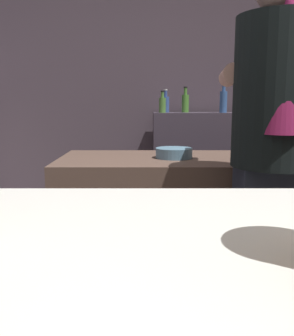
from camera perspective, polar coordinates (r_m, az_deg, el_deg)
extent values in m
cube|color=#4D404A|center=(3.44, 4.23, 12.71)|extent=(5.20, 0.10, 2.70)
cube|color=brown|center=(2.15, 16.52, -10.40)|extent=(2.10, 0.60, 0.90)
cube|color=#3E3541|center=(3.24, 7.76, -1.44)|extent=(0.78, 0.36, 1.09)
cube|color=#232935|center=(1.71, 17.60, -15.18)|extent=(0.28, 0.20, 0.93)
cylinder|color=black|center=(1.56, 19.04, 10.54)|extent=(0.34, 0.34, 0.56)
cone|color=#8C1E4C|center=(1.47, 20.10, 15.39)|extent=(0.18, 0.18, 0.54)
cylinder|color=#D8A28E|center=(1.70, 12.31, 13.37)|extent=(0.12, 0.33, 0.08)
cylinder|color=slate|center=(1.93, 4.01, 2.27)|extent=(0.19, 0.19, 0.05)
cylinder|color=#498231|center=(3.19, 5.70, 9.59)|extent=(0.06, 0.06, 0.14)
cylinder|color=#498231|center=(3.19, 5.73, 11.37)|extent=(0.03, 0.03, 0.06)
cylinder|color=black|center=(3.19, 5.74, 11.96)|extent=(0.03, 0.03, 0.01)
cylinder|color=#375093|center=(3.17, 2.72, 9.49)|extent=(0.06, 0.06, 0.13)
cylinder|color=#375093|center=(3.17, 2.73, 11.10)|extent=(0.03, 0.03, 0.05)
cylinder|color=silver|center=(3.17, 2.74, 11.65)|extent=(0.03, 0.03, 0.01)
cylinder|color=#508139|center=(3.06, 2.26, 9.39)|extent=(0.05, 0.05, 0.12)
cylinder|color=#508139|center=(3.06, 2.27, 10.91)|extent=(0.02, 0.02, 0.05)
cylinder|color=black|center=(3.06, 2.27, 11.43)|extent=(0.03, 0.03, 0.01)
cylinder|color=#375C96|center=(3.12, 11.32, 9.68)|extent=(0.06, 0.06, 0.17)
cylinder|color=#375C96|center=(3.12, 11.39, 11.81)|extent=(0.03, 0.03, 0.07)
cylinder|color=silver|center=(3.12, 11.41, 12.50)|extent=(0.03, 0.03, 0.01)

